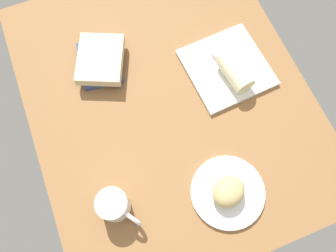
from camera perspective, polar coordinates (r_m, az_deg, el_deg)
dining_table at (r=113.16cm, az=0.02°, el=4.49°), size 110.00×90.00×4.00cm
round_plate at (r=103.31cm, az=10.04°, el=-10.95°), size 22.04×22.04×1.40cm
scone_pastry at (r=99.40cm, az=10.19°, el=-10.86°), size 11.53×12.29×6.36cm
square_plate at (r=117.08cm, az=9.89°, el=9.71°), size 27.57×27.57×1.60cm
sauce_cup at (r=117.71cm, az=8.71°, el=12.46°), size 5.84×5.84×2.14cm
breakfast_wrap at (r=111.83cm, az=11.36°, el=8.81°), size 13.15×8.43×6.75cm
book_stack at (r=116.12cm, az=-11.41°, el=10.75°), size 22.16×20.45×6.15cm
coffee_mug at (r=97.94cm, az=-8.99°, el=-13.20°), size 12.79×10.45×10.10cm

